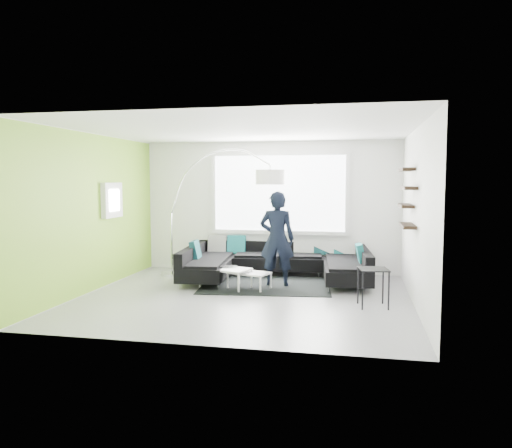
{
  "coord_description": "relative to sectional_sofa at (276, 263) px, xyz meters",
  "views": [
    {
      "loc": [
        1.85,
        -8.06,
        1.97
      ],
      "look_at": [
        0.02,
        0.9,
        1.17
      ],
      "focal_mm": 35.0,
      "sensor_mm": 36.0,
      "label": 1
    }
  ],
  "objects": [
    {
      "name": "rug",
      "position": [
        -0.12,
        -0.54,
        -0.33
      ],
      "size": [
        2.55,
        1.97,
        0.01
      ],
      "primitive_type": "cube",
      "rotation": [
        0.0,
        0.0,
        0.11
      ],
      "color": "black",
      "rests_on": "ground"
    },
    {
      "name": "coffee_table",
      "position": [
        -0.58,
        -0.87,
        -0.15
      ],
      "size": [
        1.28,
        0.98,
        0.37
      ],
      "primitive_type": "cube",
      "rotation": [
        0.0,
        0.0,
        -0.32
      ],
      "color": "white",
      "rests_on": "ground"
    },
    {
      "name": "room_shell",
      "position": [
        -0.26,
        -1.34,
        1.47
      ],
      "size": [
        5.54,
        5.04,
        2.82
      ],
      "color": "white",
      "rests_on": "ground"
    },
    {
      "name": "laptop",
      "position": [
        -0.75,
        -0.83,
        0.05
      ],
      "size": [
        0.52,
        0.5,
        0.03
      ],
      "primitive_type": "imported",
      "rotation": [
        0.0,
        0.0,
        0.49
      ],
      "color": "black",
      "rests_on": "coffee_table"
    },
    {
      "name": "ground",
      "position": [
        -0.3,
        -1.55,
        -0.34
      ],
      "size": [
        5.5,
        5.5,
        0.0
      ],
      "primitive_type": "plane",
      "color": "gray",
      "rests_on": "ground"
    },
    {
      "name": "person",
      "position": [
        0.09,
        -0.5,
        0.55
      ],
      "size": [
        0.69,
        0.49,
        1.77
      ],
      "primitive_type": "imported",
      "rotation": [
        0.0,
        0.0,
        3.19
      ],
      "color": "black",
      "rests_on": "ground"
    },
    {
      "name": "sectional_sofa",
      "position": [
        0.0,
        0.0,
        0.0
      ],
      "size": [
        3.74,
        2.51,
        0.77
      ],
      "rotation": [
        0.0,
        0.0,
        0.09
      ],
      "color": "black",
      "rests_on": "ground"
    },
    {
      "name": "arc_lamp",
      "position": [
        -2.21,
        0.07,
        0.96
      ],
      "size": [
        2.55,
        1.27,
        2.6
      ],
      "primitive_type": null,
      "rotation": [
        0.0,
        0.0,
        -0.16
      ],
      "color": "white",
      "rests_on": "ground"
    },
    {
      "name": "side_table",
      "position": [
        1.81,
        -1.75,
        -0.04
      ],
      "size": [
        0.51,
        0.51,
        0.61
      ],
      "primitive_type": "cube",
      "rotation": [
        0.0,
        0.0,
        0.17
      ],
      "color": "black",
      "rests_on": "ground"
    }
  ]
}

